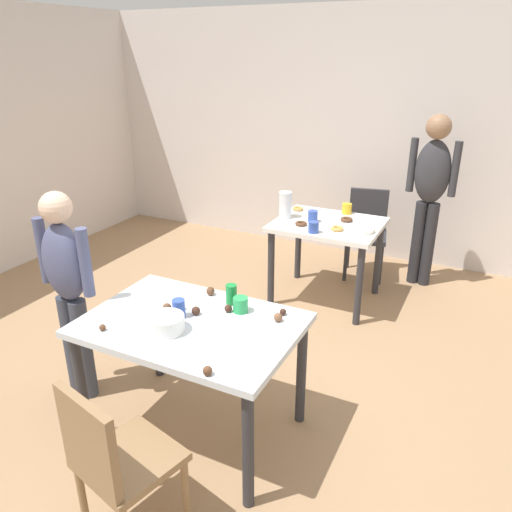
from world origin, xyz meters
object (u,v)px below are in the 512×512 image
at_px(chair_near_table, 114,458).
at_px(soda_can, 231,294).
at_px(dining_table_near, 192,337).
at_px(chair_far_table, 367,228).
at_px(person_girl_near, 67,281).
at_px(dining_table_far, 327,235).
at_px(person_adult_far, 431,185).
at_px(pitcher_far, 285,205).
at_px(mixing_bowl, 166,324).

xyz_separation_m(chair_near_table, soda_can, (-0.00, 1.08, 0.31)).
relative_size(dining_table_near, chair_near_table, 1.38).
bearing_deg(dining_table_near, chair_far_table, 83.79).
height_order(chair_near_table, soda_can, soda_can).
height_order(dining_table_near, chair_far_table, chair_far_table).
height_order(person_girl_near, soda_can, person_girl_near).
bearing_deg(chair_far_table, dining_table_near, -96.21).
bearing_deg(dining_table_far, dining_table_near, -93.66).
height_order(dining_table_near, soda_can, soda_can).
distance_m(dining_table_far, person_girl_near, 2.28).
distance_m(chair_far_table, soda_can, 2.47).
distance_m(person_adult_far, pitcher_far, 1.38).
distance_m(chair_near_table, chair_far_table, 3.53).
bearing_deg(dining_table_far, person_adult_far, 45.70).
relative_size(person_girl_near, mixing_bowl, 6.93).
bearing_deg(person_girl_near, mixing_bowl, -7.25).
bearing_deg(person_adult_far, soda_can, -107.17).
height_order(person_adult_far, soda_can, person_adult_far).
bearing_deg(person_girl_near, soda_can, 18.62).
height_order(mixing_bowl, pitcher_far, pitcher_far).
relative_size(soda_can, pitcher_far, 0.52).
bearing_deg(chair_far_table, soda_can, -94.65).
height_order(dining_table_far, pitcher_far, pitcher_far).
distance_m(person_girl_near, mixing_bowl, 0.82).
relative_size(dining_table_far, mixing_bowl, 4.54).
bearing_deg(soda_can, dining_table_far, 89.02).
relative_size(dining_table_near, chair_far_table, 1.38).
bearing_deg(pitcher_far, mixing_bowl, -84.41).
distance_m(dining_table_far, pitcher_far, 0.46).
distance_m(dining_table_near, soda_can, 0.35).
height_order(dining_table_near, person_girl_near, person_girl_near).
relative_size(chair_far_table, person_girl_near, 0.62).
relative_size(person_girl_near, soda_can, 11.51).
distance_m(dining_table_far, chair_near_table, 2.79).
bearing_deg(chair_near_table, dining_table_far, 89.44).
bearing_deg(chair_near_table, pitcher_far, 97.68).
height_order(chair_near_table, mixing_bowl, chair_near_table).
xyz_separation_m(person_adult_far, mixing_bowl, (-0.92, -2.89, -0.20)).
bearing_deg(soda_can, mixing_bowl, -110.63).
bearing_deg(chair_far_table, mixing_bowl, -97.17).
distance_m(chair_far_table, mixing_bowl, 2.92).
bearing_deg(person_adult_far, pitcher_far, -145.18).
distance_m(dining_table_near, person_girl_near, 0.90).
height_order(person_girl_near, mixing_bowl, person_girl_near).
bearing_deg(dining_table_near, mixing_bowl, -114.58).
distance_m(mixing_bowl, pitcher_far, 2.11).
distance_m(chair_far_table, person_girl_near, 3.03).
relative_size(dining_table_near, dining_table_far, 1.30).
relative_size(mixing_bowl, pitcher_far, 0.86).
distance_m(dining_table_near, mixing_bowl, 0.21).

